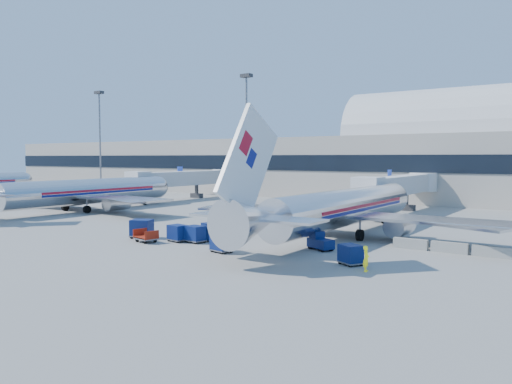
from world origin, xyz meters
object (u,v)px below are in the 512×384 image
Objects in this scene: jetbridge_near at (402,185)px; cart_train_c at (142,228)px; barrier_mid at (450,248)px; cart_solo_far at (351,254)px; cart_train_a at (195,234)px; barrier_near at (411,244)px; cart_train_b at (178,233)px; airliner_main at (340,208)px; cart_open_red at (146,238)px; barrier_far at (492,252)px; jetbridge_mid at (189,179)px; tug_left at (211,231)px; cart_solo_near at (222,243)px; airliner_mid at (81,192)px; ramp_worker at (366,259)px; mast_far_west at (100,127)px; tug_lead at (213,235)px; mast_west at (246,119)px; tug_right at (320,242)px.

cart_train_c is (-13.58, -38.24, -2.94)m from jetbridge_near.
cart_solo_far is (-4.95, -9.14, 0.36)m from barrier_mid.
barrier_near is at bearing 32.72° from cart_train_a.
cart_train_b is 0.79× the size of cart_train_c.
airliner_main reaches higher than jetbridge_near.
airliner_main is 19.39m from cart_open_red.
cart_train_b is at bearing -161.15° from barrier_far.
jetbridge_mid reaches higher than tug_left.
cart_solo_near is at bearing 12.36° from cart_open_red.
airliner_mid is 14.50× the size of cart_train_c.
ramp_worker is (12.88, 0.23, 0.08)m from cart_solo_near.
barrier_mid is 1.11× the size of tug_left.
airliner_main is 12.42× the size of barrier_near.
jetbridge_mid is 12.79× the size of cart_solo_far.
cart_train_c reaches higher than tug_left.
ramp_worker is at bearing -26.25° from mast_far_west.
tug_lead is (-23.41, -7.01, 0.22)m from barrier_far.
mast_far_west is 88.24m from ramp_worker.
barrier_far is at bearing 77.00° from cart_solo_far.
cart_train_c reaches higher than cart_solo_far.
tug_left is 6.99m from cart_train_c.
tug_left is at bearing 10.22° from cart_train_c.
ramp_worker is at bearing -36.83° from jetbridge_mid.
ramp_worker is (50.15, -13.05, -2.01)m from airliner_mid.
jetbridge_mid reaches higher than cart_train_b.
cart_train_a reaches higher than cart_open_red.
airliner_mid is 56.71m from barrier_far.
jetbridge_mid is 9.17× the size of barrier_near.
cart_solo_far is at bearing -132.07° from barrier_far.
cart_train_a is 1.85m from cart_train_b.
jetbridge_near reaches higher than cart_open_red.
ramp_worker is (19.72, -1.61, 0.06)m from cart_train_b.
cart_train_b is at bearing 73.34° from ramp_worker.
mast_far_west is at bearing -176.87° from cart_solo_far.
barrier_mid is 1.17× the size of cart_train_c.
cart_solo_near is at bearing -19.61° from airliner_mid.
jetbridge_near is at bearing 98.22° from cart_solo_near.
mast_far_west is 9.14× the size of cart_open_red.
cart_open_red is at bearing 78.94° from ramp_worker.
tug_lead is (-8.81, -9.51, -2.26)m from airliner_main.
cart_solo_far is at bearing -45.62° from mast_west.
tug_left is at bearing -167.20° from barrier_far.
cart_train_a is at bearing -101.23° from jetbridge_near.
barrier_far is at bearing -3.60° from tug_lead.
mast_far_west is (-70.00, 25.49, 11.87)m from airliner_main.
tug_right is at bearing -142.30° from barrier_near.
jetbridge_near reaches higher than cart_solo_near.
jetbridge_mid is at bearing 140.34° from cart_train_a.
cart_train_a is 0.80× the size of cart_open_red.
tug_right is 13.78m from cart_train_b.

